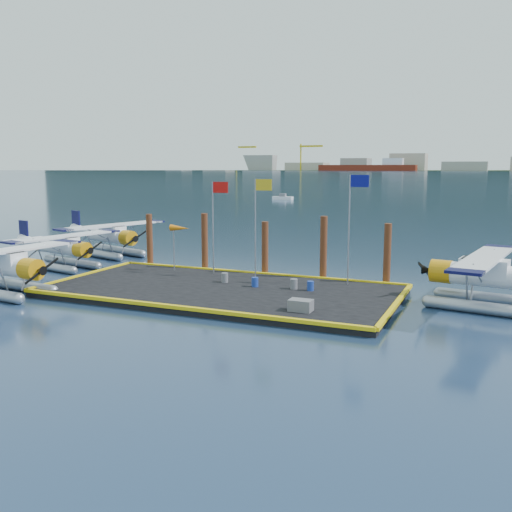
{
  "coord_description": "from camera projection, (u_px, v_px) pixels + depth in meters",
  "views": [
    {
      "loc": [
        14.63,
        -29.0,
        7.41
      ],
      "look_at": [
        1.32,
        2.0,
        2.07
      ],
      "focal_mm": 40.0,
      "sensor_mm": 36.0,
      "label": 1
    }
  ],
  "objects": [
    {
      "name": "crate",
      "position": [
        301.0,
        305.0,
        27.8
      ],
      "size": [
        1.13,
        0.75,
        0.56
      ],
      "primitive_type": "cube",
      "color": "slate",
      "rests_on": "dock"
    },
    {
      "name": "windsock",
      "position": [
        180.0,
        229.0,
        38.08
      ],
      "size": [
        1.4,
        0.44,
        3.12
      ],
      "color": "gray",
      "rests_on": "dock"
    },
    {
      "name": "dock",
      "position": [
        222.0,
        291.0,
        33.15
      ],
      "size": [
        20.0,
        10.0,
        0.4
      ],
      "primitive_type": "cube",
      "color": "black",
      "rests_on": "ground"
    },
    {
      "name": "piling_1",
      "position": [
        205.0,
        244.0,
        39.31
      ],
      "size": [
        0.44,
        0.44,
        4.2
      ],
      "primitive_type": "cylinder",
      "color": "#4C2615",
      "rests_on": "ground"
    },
    {
      "name": "drum_2",
      "position": [
        294.0,
        284.0,
        32.77
      ],
      "size": [
        0.42,
        0.42,
        0.59
      ],
      "primitive_type": "cylinder",
      "color": "slate",
      "rests_on": "dock"
    },
    {
      "name": "drum_0",
      "position": [
        225.0,
        278.0,
        34.64
      ],
      "size": [
        0.41,
        0.41,
        0.58
      ],
      "primitive_type": "cylinder",
      "color": "slate",
      "rests_on": "dock"
    },
    {
      "name": "flagpole_yellow",
      "position": [
        258.0,
        213.0,
        35.65
      ],
      "size": [
        1.14,
        0.08,
        6.2
      ],
      "color": "gray",
      "rests_on": "dock"
    },
    {
      "name": "seaplane_a",
      "position": [
        2.0,
        268.0,
        32.97
      ],
      "size": [
        9.08,
        10.02,
        3.55
      ],
      "rotation": [
        0.0,
        0.0,
        -1.68
      ],
      "color": "#969BA3",
      "rests_on": "ground"
    },
    {
      "name": "dock_bumpers",
      "position": [
        222.0,
        286.0,
        33.1
      ],
      "size": [
        20.25,
        10.25,
        0.18
      ],
      "primitive_type": null,
      "color": "#DFBE0D",
      "rests_on": "dock"
    },
    {
      "name": "seaplane_b",
      "position": [
        62.0,
        249.0,
        41.38
      ],
      "size": [
        8.5,
        9.24,
        3.27
      ],
      "rotation": [
        0.0,
        0.0,
        -1.78
      ],
      "color": "#969BA3",
      "rests_on": "ground"
    },
    {
      "name": "seaplane_d",
      "position": [
        492.0,
        280.0,
        29.46
      ],
      "size": [
        9.44,
        10.37,
        3.67
      ],
      "rotation": [
        0.0,
        0.0,
        1.42
      ],
      "color": "#969BA3",
      "rests_on": "ground"
    },
    {
      "name": "flagpole_blue",
      "position": [
        353.0,
        213.0,
        33.29
      ],
      "size": [
        1.14,
        0.08,
        6.5
      ],
      "color": "gray",
      "rests_on": "dock"
    },
    {
      "name": "piling_4",
      "position": [
        387.0,
        256.0,
        34.46
      ],
      "size": [
        0.44,
        0.44,
        4.0
      ],
      "primitive_type": "cylinder",
      "color": "#4C2615",
      "rests_on": "ground"
    },
    {
      "name": "drum_4",
      "position": [
        310.0,
        286.0,
        32.34
      ],
      "size": [
        0.39,
        0.39,
        0.55
      ],
      "primitive_type": "cylinder",
      "color": "navy",
      "rests_on": "dock"
    },
    {
      "name": "drum_5",
      "position": [
        255.0,
        282.0,
        33.38
      ],
      "size": [
        0.4,
        0.4,
        0.56
      ],
      "primitive_type": "cylinder",
      "color": "navy",
      "rests_on": "dock"
    },
    {
      "name": "flagpole_red",
      "position": [
        216.0,
        213.0,
        36.84
      ],
      "size": [
        1.14,
        0.08,
        6.0
      ],
      "color": "gray",
      "rests_on": "dock"
    },
    {
      "name": "ground",
      "position": [
        222.0,
        295.0,
        33.18
      ],
      "size": [
        4000.0,
        4000.0,
        0.0
      ],
      "primitive_type": "plane",
      "color": "#172D45",
      "rests_on": "ground"
    },
    {
      "name": "seaplane_c",
      "position": [
        110.0,
        238.0,
        47.21
      ],
      "size": [
        9.21,
        9.86,
        3.53
      ],
      "rotation": [
        0.0,
        0.0,
        -1.88
      ],
      "color": "#969BA3",
      "rests_on": "ground"
    },
    {
      "name": "piling_2",
      "position": [
        265.0,
        250.0,
        37.59
      ],
      "size": [
        0.44,
        0.44,
        3.8
      ],
      "primitive_type": "cylinder",
      "color": "#4C2615",
      "rests_on": "ground"
    },
    {
      "name": "piling_3",
      "position": [
        323.0,
        250.0,
        35.99
      ],
      "size": [
        0.44,
        0.44,
        4.3
      ],
      "primitive_type": "cylinder",
      "color": "#4C2615",
      "rests_on": "ground"
    },
    {
      "name": "piling_0",
      "position": [
        150.0,
        242.0,
        41.08
      ],
      "size": [
        0.44,
        0.44,
        4.0
      ],
      "primitive_type": "cylinder",
      "color": "#4C2615",
      "rests_on": "ground"
    }
  ]
}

